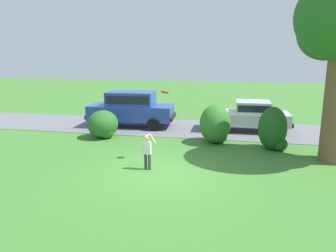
{
  "coord_description": "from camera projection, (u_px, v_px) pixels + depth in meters",
  "views": [
    {
      "loc": [
        2.19,
        -9.7,
        3.76
      ],
      "look_at": [
        -0.3,
        2.26,
        1.1
      ],
      "focal_mm": 34.05,
      "sensor_mm": 36.0,
      "label": 1
    }
  ],
  "objects": [
    {
      "name": "ground_plane",
      "position": [
        163.0,
        173.0,
        10.51
      ],
      "size": [
        80.0,
        80.0,
        0.0
      ],
      "primitive_type": "plane",
      "color": "#3D752D"
    },
    {
      "name": "parked_suv",
      "position": [
        131.0,
        107.0,
        17.28
      ],
      "size": [
        4.8,
        2.3,
        1.92
      ],
      "color": "#28429E",
      "rests_on": "ground"
    },
    {
      "name": "parked_sedan",
      "position": [
        248.0,
        115.0,
        16.3
      ],
      "size": [
        4.42,
        2.14,
        1.56
      ],
      "color": "silver",
      "rests_on": "ground"
    },
    {
      "name": "shrub_centre_left",
      "position": [
        215.0,
        125.0,
        14.07
      ],
      "size": [
        1.37,
        1.59,
        1.72
      ],
      "color": "#33702B",
      "rests_on": "ground"
    },
    {
      "name": "driveway_strip",
      "position": [
        191.0,
        128.0,
        17.03
      ],
      "size": [
        28.0,
        4.4,
        0.02
      ],
      "primitive_type": "cube",
      "color": "slate",
      "rests_on": "ground"
    },
    {
      "name": "shrub_near_tree",
      "position": [
        103.0,
        125.0,
        15.03
      ],
      "size": [
        1.41,
        1.57,
        1.3
      ],
      "color": "#286023",
      "rests_on": "ground"
    },
    {
      "name": "frisbee",
      "position": [
        165.0,
        92.0,
        11.4
      ],
      "size": [
        0.29,
        0.27,
        0.15
      ],
      "color": "red"
    },
    {
      "name": "child_thrower",
      "position": [
        147.0,
        149.0,
        10.73
      ],
      "size": [
        0.46,
        0.24,
        1.29
      ],
      "color": "#383842",
      "rests_on": "ground"
    },
    {
      "name": "shrub_centre",
      "position": [
        273.0,
        129.0,
        13.07
      ],
      "size": [
        1.2,
        1.33,
        1.78
      ],
      "color": "#1E511C",
      "rests_on": "ground"
    }
  ]
}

